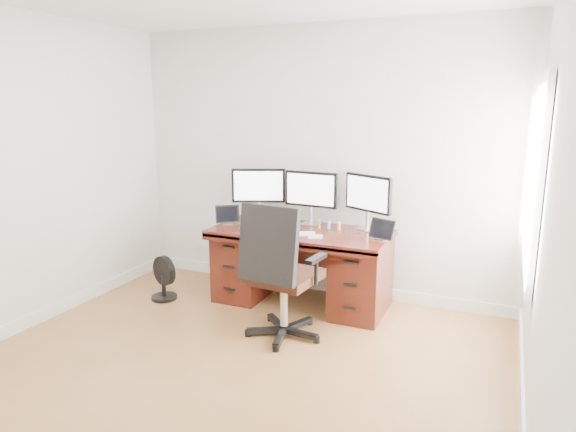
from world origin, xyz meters
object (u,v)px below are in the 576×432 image
at_px(monitor_center, 311,191).
at_px(keyboard, 299,234).
at_px(office_chair, 281,295).
at_px(floor_fan, 163,279).
at_px(desk, 301,264).

height_order(monitor_center, keyboard, monitor_center).
xyz_separation_m(office_chair, keyboard, (-0.08, 0.60, 0.37)).
bearing_deg(floor_fan, office_chair, 6.17).
bearing_deg(monitor_center, desk, -86.40).
xyz_separation_m(floor_fan, monitor_center, (1.31, 0.70, 0.87)).
height_order(office_chair, floor_fan, office_chair).
xyz_separation_m(monitor_center, keyboard, (0.05, -0.43, -0.33)).
bearing_deg(desk, floor_fan, -160.76).
height_order(floor_fan, monitor_center, monitor_center).
bearing_deg(office_chair, desk, 105.95).
bearing_deg(floor_fan, desk, 38.25).
relative_size(desk, keyboard, 5.60).
distance_m(office_chair, keyboard, 0.71).
bearing_deg(office_chair, monitor_center, 103.78).
distance_m(desk, keyboard, 0.41).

